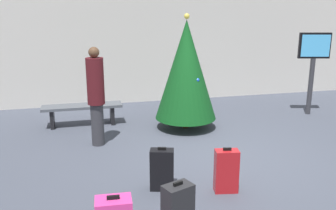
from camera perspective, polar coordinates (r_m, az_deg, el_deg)
ground_plane at (r=6.73m, az=8.77°, el=-7.94°), size 16.00×16.00×0.00m
back_wall at (r=10.45m, az=-0.23°, el=10.11°), size 16.00×0.20×3.45m
holiday_tree at (r=7.89m, az=2.85°, el=5.49°), size 1.34×1.34×2.50m
flight_info_kiosk at (r=9.65m, az=21.78°, el=6.68°), size 0.76×0.27×2.03m
waiting_bench at (r=8.48m, az=-13.25°, el=-0.73°), size 1.77×0.44×0.48m
traveller_0 at (r=7.04m, az=-11.21°, el=1.68°), size 0.46×0.46×1.91m
suitcase_1 at (r=5.40m, az=-0.96°, el=-10.07°), size 0.38×0.28×0.66m
suitcase_3 at (r=5.41m, az=9.11°, el=-10.15°), size 0.36×0.24×0.68m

